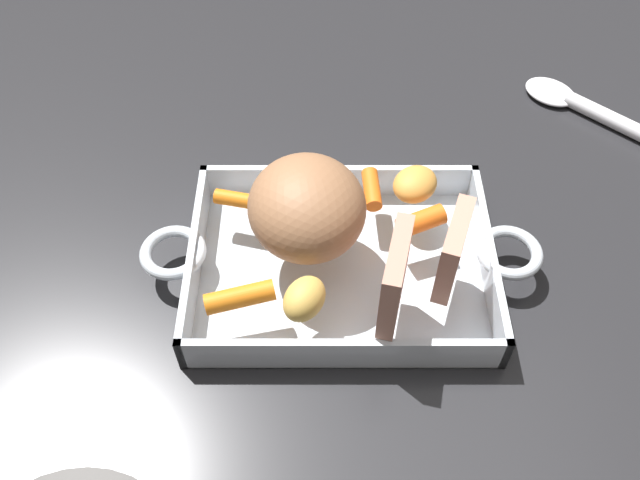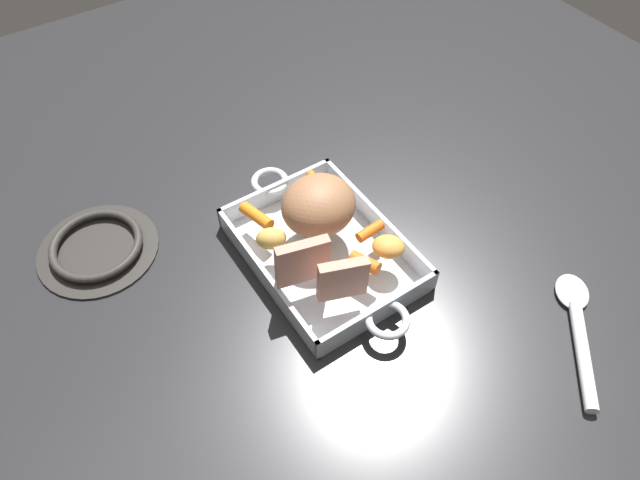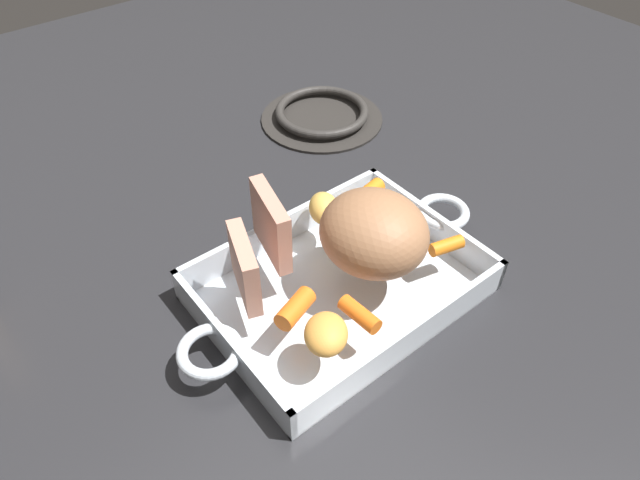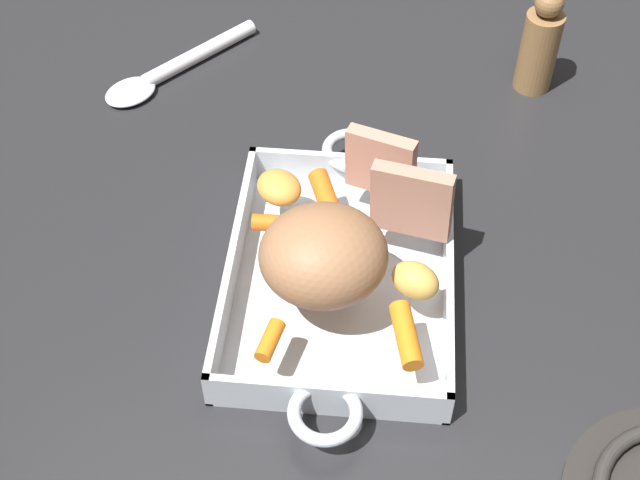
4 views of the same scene
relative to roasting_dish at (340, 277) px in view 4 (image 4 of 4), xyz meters
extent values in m
plane|color=#232326|center=(0.00, 0.00, -0.01)|extent=(2.00, 2.00, 0.00)
cube|color=silver|center=(0.00, 0.00, -0.01)|extent=(0.31, 0.23, 0.01)
cube|color=silver|center=(0.00, 0.11, 0.01)|extent=(0.31, 0.01, 0.05)
cube|color=silver|center=(0.00, -0.11, 0.01)|extent=(0.31, 0.01, 0.05)
cube|color=silver|center=(0.15, 0.00, 0.01)|extent=(0.01, 0.23, 0.05)
cube|color=silver|center=(-0.15, 0.00, 0.01)|extent=(0.01, 0.23, 0.05)
torus|color=silver|center=(0.17, 0.00, 0.02)|extent=(0.07, 0.07, 0.01)
torus|color=silver|center=(-0.17, 0.00, 0.02)|extent=(0.07, 0.07, 0.01)
ellipsoid|color=#986846|center=(-0.03, 0.01, 0.07)|extent=(0.13, 0.14, 0.09)
cube|color=tan|center=(0.10, -0.03, 0.07)|extent=(0.04, 0.08, 0.08)
cube|color=tan|center=(0.05, -0.07, 0.07)|extent=(0.04, 0.09, 0.09)
cylinder|color=orange|center=(-0.10, -0.07, 0.04)|extent=(0.07, 0.04, 0.02)
cylinder|color=orange|center=(0.03, 0.07, 0.04)|extent=(0.02, 0.05, 0.02)
cylinder|color=orange|center=(-0.11, 0.06, 0.04)|extent=(0.04, 0.03, 0.02)
cylinder|color=orange|center=(0.08, 0.02, 0.04)|extent=(0.06, 0.04, 0.03)
ellipsoid|color=gold|center=(-0.04, -0.08, 0.05)|extent=(0.06, 0.06, 0.03)
ellipsoid|color=gold|center=(0.08, 0.07, 0.05)|extent=(0.07, 0.07, 0.03)
cylinder|color=white|center=(0.37, 0.22, 0.00)|extent=(0.15, 0.13, 0.02)
ellipsoid|color=white|center=(0.29, 0.29, -0.01)|extent=(0.09, 0.09, 0.01)
cylinder|color=olive|center=(0.36, -0.22, 0.04)|extent=(0.05, 0.05, 0.11)
sphere|color=olive|center=(0.36, -0.22, 0.11)|extent=(0.04, 0.04, 0.04)
camera|label=1|loc=(-0.02, -0.42, 0.57)|focal=37.60mm
camera|label=2|loc=(0.48, -0.33, 0.75)|focal=31.79mm
camera|label=3|loc=(0.30, 0.33, 0.50)|focal=31.74mm
camera|label=4|loc=(-0.58, -0.03, 0.72)|focal=49.92mm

